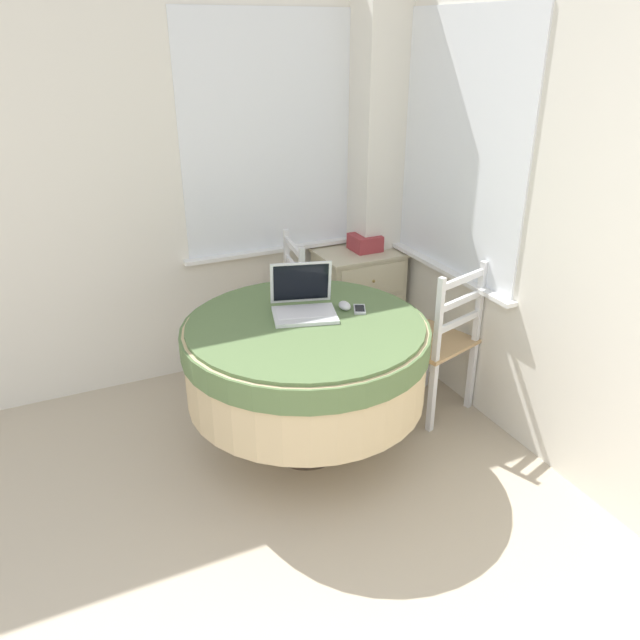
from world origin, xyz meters
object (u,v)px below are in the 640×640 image
Objects in this scene: round_dining_table at (306,355)px; computer_mouse at (345,306)px; storage_box at (365,242)px; cell_phone at (360,309)px; laptop at (303,303)px; corner_cabinet at (358,303)px; dining_chair_near_back_window at (276,313)px; dining_chair_near_right_window at (438,342)px.

computer_mouse is at bearing 12.84° from round_dining_table.
computer_mouse is 1.05m from storage_box.
computer_mouse is 0.08m from cell_phone.
laptop reaches higher than storage_box.
corner_cabinet is 0.43m from storage_box.
cell_phone is 0.70× the size of storage_box.
computer_mouse is at bearing -122.82° from corner_cabinet.
laptop reaches higher than computer_mouse.
cell_phone is 0.88m from dining_chair_near_back_window.
round_dining_table is at bearing -100.95° from dining_chair_near_back_window.
dining_chair_near_right_window is at bearing -1.02° from computer_mouse.
computer_mouse is 0.09× the size of dining_chair_near_right_window.
laptop is 2.93× the size of cell_phone.
cell_phone is at bearing -120.52° from storage_box.
round_dining_table is 9.53× the size of cell_phone.
storage_box is (0.68, 0.09, 0.35)m from dining_chair_near_back_window.
storage_box reaches higher than corner_cabinet.
laptop reaches higher than corner_cabinet.
laptop is 0.41× the size of dining_chair_near_right_window.
computer_mouse is 1.09m from corner_cabinet.
dining_chair_near_right_window is at bearing -86.15° from corner_cabinet.
dining_chair_near_right_window is at bearing 3.05° from round_dining_table.
round_dining_table is at bearing -176.95° from dining_chair_near_right_window.
storage_box is at bearing 7.45° from dining_chair_near_back_window.
laptop is at bearing 175.46° from dining_chair_near_right_window.
dining_chair_near_right_window is (0.69, -0.78, 0.00)m from dining_chair_near_back_window.
corner_cabinet is at bearing 48.75° from round_dining_table.
storage_box is (0.05, 0.01, 0.42)m from corner_cabinet.
dining_chair_near_back_window is at bearing 96.33° from computer_mouse.
round_dining_table is at bearing -109.02° from laptop.
dining_chair_near_back_window reaches higher than storage_box.
cell_phone is 0.17× the size of corner_cabinet.
cell_phone is (0.31, 0.02, 0.19)m from round_dining_table.
dining_chair_near_right_window reaches higher than corner_cabinet.
computer_mouse reaches higher than round_dining_table.
corner_cabinet is (0.63, 0.08, -0.08)m from dining_chair_near_back_window.
computer_mouse reaches higher than corner_cabinet.
laptop is at bearing 161.51° from cell_phone.
storage_box is (0.53, 0.90, 0.03)m from cell_phone.
dining_chair_near_back_window is 0.64m from corner_cabinet.
dining_chair_near_back_window is at bearing -172.55° from storage_box.
cell_phone is 0.14× the size of dining_chair_near_back_window.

